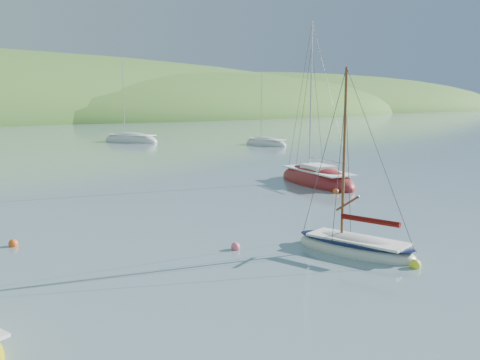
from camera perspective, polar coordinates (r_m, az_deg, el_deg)
ground at (r=22.48m, az=9.17°, el=-8.39°), size 700.00×700.00×0.00m
daysailer_white at (r=23.72m, az=12.17°, el=-7.05°), size 3.10×5.78×8.44m
sloop_red at (r=41.76m, az=8.18°, el=-0.07°), size 5.20×9.55×13.42m
distant_sloop_b at (r=82.23m, az=-11.57°, el=4.14°), size 6.93×10.06×13.58m
distant_sloop_d at (r=75.32m, az=2.76°, el=3.87°), size 3.11×7.72×10.82m
mooring_buoys at (r=26.67m, az=2.79°, el=-5.28°), size 21.99×13.55×0.44m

